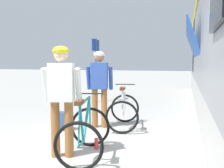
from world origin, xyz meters
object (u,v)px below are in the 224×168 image
Objects in this scene: backpack_on_platform at (63,121)px; bicycle_near_white at (124,110)px; bicycle_far_teal at (85,133)px; platform_sign_post at (96,59)px; water_bottle_near_the_bikes at (96,144)px; cyclist_near_in_blue at (99,82)px; cyclist_far_in_white at (62,91)px; water_bottle_by_the_backpack at (67,126)px.

bicycle_near_white is at bearing 34.79° from backpack_on_platform.
platform_sign_post reaches higher than bicycle_far_teal.
backpack_on_platform reaches higher than water_bottle_near_the_bikes.
bicycle_near_white is at bearing 12.78° from cyclist_near_in_blue.
cyclist_far_in_white is at bearing -104.59° from bicycle_near_white.
bicycle_near_white reaches higher than backpack_on_platform.
cyclist_near_in_blue is at bearing 91.03° from cyclist_far_in_white.
cyclist_far_in_white is 1.80m from water_bottle_by_the_backpack.
cyclist_near_in_blue is 1.84m from cyclist_far_in_white.
water_bottle_by_the_backpack is at bearing 114.38° from cyclist_far_in_white.
water_bottle_near_the_bikes is 0.08× the size of platform_sign_post.
bicycle_far_teal is 0.50m from water_bottle_near_the_bikes.
platform_sign_post reaches higher than backpack_on_platform.
platform_sign_post reaches higher than cyclist_far_in_white.
bicycle_far_teal is at bearing -53.09° from water_bottle_by_the_backpack.
cyclist_near_in_blue is 9.69× the size of water_bottle_by_the_backpack.
cyclist_far_in_white reaches higher than bicycle_near_white.
cyclist_far_in_white is 0.75m from bicycle_far_teal.
platform_sign_post is at bearing 120.29° from bicycle_near_white.
water_bottle_near_the_bikes is 1.38m from water_bottle_by_the_backpack.
cyclist_near_in_blue is 1.00× the size of cyclist_far_in_white.
platform_sign_post reaches higher than water_bottle_by_the_backpack.
bicycle_far_teal is at bearing -96.16° from water_bottle_near_the_bikes.
water_bottle_near_the_bikes is at bearing 48.93° from cyclist_far_in_white.
bicycle_near_white is 0.98× the size of bicycle_far_teal.
cyclist_far_in_white is 9.27× the size of water_bottle_near_the_bikes.
water_bottle_by_the_backpack is (-1.14, -0.58, -0.31)m from bicycle_near_white.
water_bottle_near_the_bikes is at bearing -29.12° from backpack_on_platform.
bicycle_near_white is at bearing 75.41° from cyclist_far_in_white.
cyclist_near_in_blue is 0.73× the size of platform_sign_post.
backpack_on_platform is (-0.70, -0.45, -0.85)m from cyclist_near_in_blue.
cyclist_far_in_white is 4.40× the size of backpack_on_platform.
water_bottle_near_the_bikes is at bearing -69.19° from platform_sign_post.
bicycle_near_white is 4.03m from platform_sign_post.
water_bottle_by_the_backpack is (-1.03, 0.92, -0.00)m from water_bottle_near_the_bikes.
cyclist_far_in_white is at bearing -169.56° from bicycle_far_teal.
cyclist_near_in_blue is at bearing -67.96° from platform_sign_post.
cyclist_near_in_blue is at bearing 42.84° from backpack_on_platform.
water_bottle_by_the_backpack is 0.08× the size of platform_sign_post.
cyclist_far_in_white reaches higher than water_bottle_by_the_backpack.
platform_sign_post is at bearing 108.92° from bicycle_far_teal.
cyclist_far_in_white is 1.49× the size of bicycle_near_white.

